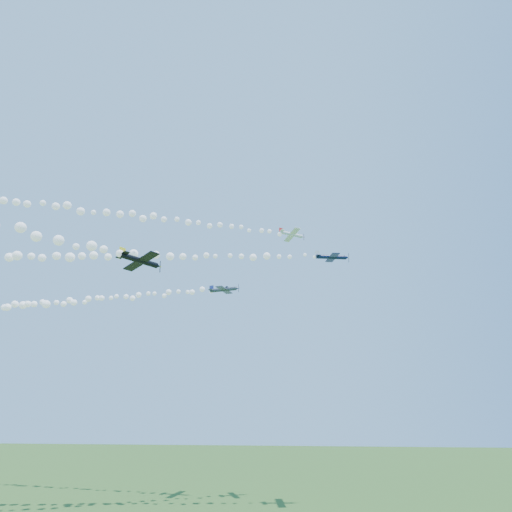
# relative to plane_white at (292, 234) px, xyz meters

# --- Properties ---
(plane_white) EXTENTS (6.25, 6.55, 2.47)m
(plane_white) POSITION_rel_plane_white_xyz_m (0.00, 0.00, 0.00)
(plane_white) COLOR white
(smoke_trail_white) EXTENTS (74.49, 33.69, 2.75)m
(smoke_trail_white) POSITION_rel_plane_white_xyz_m (-38.89, -16.90, -0.29)
(smoke_trail_white) COLOR white
(plane_navy) EXTENTS (7.35, 7.80, 2.41)m
(plane_navy) POSITION_rel_plane_white_xyz_m (8.29, -5.04, -7.41)
(plane_navy) COLOR #0D173A
(smoke_trail_navy) EXTENTS (83.83, 12.22, 2.89)m
(smoke_trail_navy) POSITION_rel_plane_white_xyz_m (-35.80, -10.21, -7.61)
(smoke_trail_navy) COLOR white
(plane_grey) EXTENTS (7.26, 7.69, 2.03)m
(plane_grey) POSITION_rel_plane_white_xyz_m (-15.66, 2.25, -12.04)
(plane_grey) COLOR #333B4B
(smoke_trail_grey) EXTENTS (70.86, 14.66, 3.24)m
(smoke_trail_grey) POSITION_rel_plane_white_xyz_m (-53.19, 8.86, -12.45)
(smoke_trail_grey) COLOR white
(plane_black) EXTENTS (7.41, 7.01, 2.73)m
(plane_black) POSITION_rel_plane_white_xyz_m (-24.73, -26.92, -14.46)
(plane_black) COLOR black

